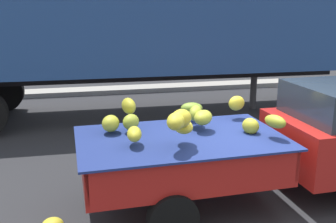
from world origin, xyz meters
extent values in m
plane|color=#28282B|center=(0.00, 0.00, 0.00)|extent=(220.00, 220.00, 0.00)
cube|color=gray|center=(0.00, 8.12, 0.08)|extent=(80.00, 0.80, 0.16)
cube|color=#28333D|center=(1.33, 0.07, 1.44)|extent=(1.15, 1.48, 0.52)
cube|color=#B21E19|center=(-1.10, -0.01, 0.58)|extent=(2.81, 1.73, 0.08)
cube|color=#B21E19|center=(-1.13, 0.79, 0.84)|extent=(2.76, 0.14, 0.44)
cube|color=#B21E19|center=(-1.07, -0.81, 0.84)|extent=(2.76, 0.14, 0.44)
cube|color=#B21E19|center=(0.25, 0.04, 0.84)|extent=(0.11, 1.64, 0.44)
cube|color=#B21E19|center=(-2.45, -0.06, 0.84)|extent=(0.11, 1.64, 0.44)
cube|color=#B21914|center=(-1.13, 0.82, 0.80)|extent=(2.64, 0.10, 0.07)
cube|color=navy|center=(-1.10, -0.01, 1.07)|extent=(2.93, 1.86, 0.03)
ellipsoid|color=#9DAA30|center=(-1.75, 0.34, 1.24)|extent=(0.34, 0.36, 0.22)
ellipsoid|color=gold|center=(-1.75, 0.62, 1.41)|extent=(0.25, 0.40, 0.24)
ellipsoid|color=#9CA128|center=(0.14, -0.36, 1.33)|extent=(0.29, 0.39, 0.18)
ellipsoid|color=olive|center=(-0.74, 0.71, 1.30)|extent=(0.38, 0.28, 0.17)
ellipsoid|color=gold|center=(-0.72, 0.17, 1.29)|extent=(0.41, 0.44, 0.21)
ellipsoid|color=gold|center=(-1.78, -0.23, 1.25)|extent=(0.23, 0.40, 0.18)
ellipsoid|color=yellow|center=(0.00, 0.69, 1.34)|extent=(0.34, 0.28, 0.24)
ellipsoid|color=gold|center=(-1.22, -0.46, 1.49)|extent=(0.40, 0.42, 0.23)
ellipsoid|color=gold|center=(-1.31, -0.56, 1.49)|extent=(0.33, 0.41, 0.21)
ellipsoid|color=gold|center=(-1.15, -0.31, 1.33)|extent=(0.25, 0.32, 0.18)
ellipsoid|color=gold|center=(-2.04, 0.37, 1.23)|extent=(0.33, 0.37, 0.24)
ellipsoid|color=#A2AD31|center=(-0.77, 0.39, 1.30)|extent=(0.32, 0.39, 0.23)
ellipsoid|color=gold|center=(-0.08, -0.05, 1.19)|extent=(0.29, 0.32, 0.23)
cylinder|color=black|center=(1.55, 0.87, 0.32)|extent=(0.65, 0.22, 0.64)
cylinder|color=black|center=(-1.45, 0.77, 0.32)|extent=(0.65, 0.22, 0.64)
cylinder|color=black|center=(-1.40, -0.81, 0.32)|extent=(0.65, 0.22, 0.64)
cube|color=navy|center=(-0.98, 5.12, 2.60)|extent=(12.04, 2.72, 2.70)
cube|color=black|center=(-0.98, 5.12, 1.10)|extent=(11.05, 0.60, 0.30)
cylinder|color=black|center=(-4.56, 6.38, 0.54)|extent=(1.09, 0.32, 1.08)
cylinder|color=#38383A|center=(2.32, 5.06, 0.62)|extent=(0.18, 0.18, 1.25)
camera|label=1|loc=(-2.41, -5.06, 2.86)|focal=42.07mm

